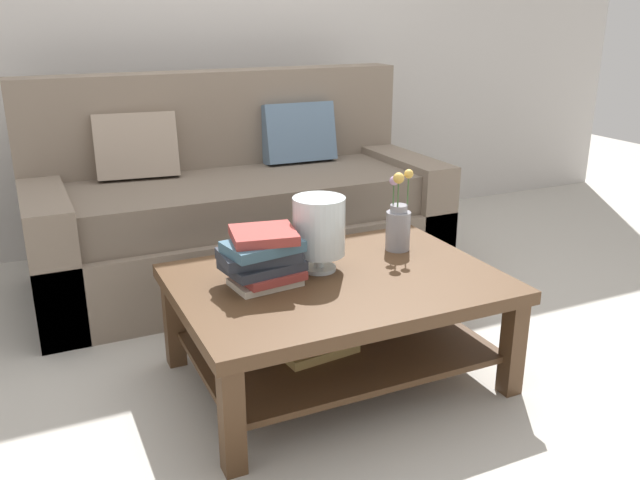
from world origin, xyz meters
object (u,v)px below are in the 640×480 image
couch (237,210)px  coffee_table (336,305)px  flower_pitcher (398,224)px  glass_hurricane_vase (319,228)px  book_stack_main (263,257)px

couch → coffee_table: (-0.00, -1.18, -0.05)m
flower_pitcher → glass_hurricane_vase: bearing=-169.5°
coffee_table → glass_hurricane_vase: glass_hurricane_vase is taller
coffee_table → flower_pitcher: flower_pitcher is taller
coffee_table → flower_pitcher: (0.37, 0.17, 0.22)m
book_stack_main → coffee_table: bearing=-12.3°
couch → coffee_table: size_ratio=1.74×
coffee_table → flower_pitcher: 0.46m
book_stack_main → glass_hurricane_vase: glass_hurricane_vase is taller
flower_pitcher → couch: bearing=109.6°
coffee_table → glass_hurricane_vase: 0.30m
couch → flower_pitcher: size_ratio=6.16×
book_stack_main → flower_pitcher: 0.64m
couch → book_stack_main: bearing=-103.6°
book_stack_main → flower_pitcher: flower_pitcher is taller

